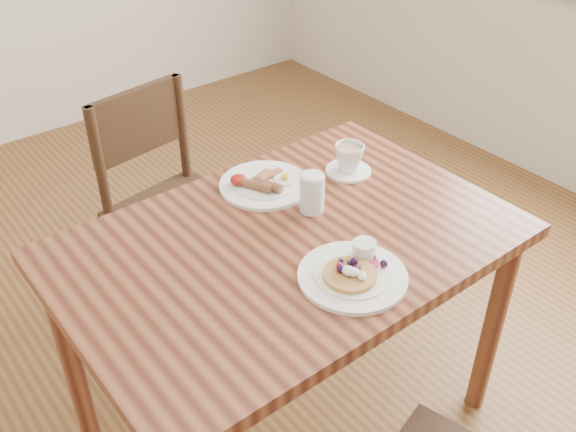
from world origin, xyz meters
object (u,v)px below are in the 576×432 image
at_px(teacup_saucer, 349,160).
at_px(dining_table, 288,266).
at_px(pancake_plate, 353,272).
at_px(chair_far, 170,200).
at_px(water_glass, 312,193).
at_px(breakfast_plate, 264,184).

bearing_deg(teacup_saucer, dining_table, -157.10).
bearing_deg(pancake_plate, teacup_saucer, 48.71).
height_order(dining_table, chair_far, chair_far).
bearing_deg(pancake_plate, dining_table, 96.76).
bearing_deg(chair_far, dining_table, 80.07).
height_order(teacup_saucer, water_glass, water_glass).
bearing_deg(dining_table, breakfast_plate, 67.86).
relative_size(chair_far, breakfast_plate, 3.26).
relative_size(dining_table, pancake_plate, 4.44).
height_order(breakfast_plate, teacup_saucer, teacup_saucer).
distance_m(dining_table, water_glass, 0.21).
xyz_separation_m(dining_table, breakfast_plate, (0.10, 0.24, 0.11)).
relative_size(teacup_saucer, water_glass, 1.24).
bearing_deg(breakfast_plate, dining_table, -112.14).
bearing_deg(breakfast_plate, pancake_plate, -98.73).
xyz_separation_m(dining_table, pancake_plate, (0.03, -0.22, 0.11)).
distance_m(chair_far, pancake_plate, 0.97).
distance_m(dining_table, breakfast_plate, 0.28).
bearing_deg(water_glass, pancake_plate, -110.51).
bearing_deg(pancake_plate, water_glass, 69.49).
height_order(dining_table, teacup_saucer, teacup_saucer).
height_order(chair_far, water_glass, chair_far).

